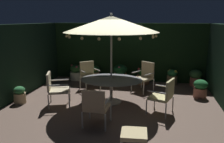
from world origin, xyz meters
TOP-DOWN VIEW (x-y plane):
  - ground_plane at (0.00, 0.00)m, footprint 6.82×6.50m
  - hedge_backdrop_rear at (0.00, 3.10)m, footprint 6.82×0.30m
  - hedge_backdrop_left at (-3.26, 0.00)m, footprint 0.30×6.50m
  - patio_dining_table at (-0.11, 0.30)m, footprint 1.90×1.50m
  - patio_umbrella at (-0.11, 0.30)m, footprint 2.75×2.75m
  - patio_chair_north at (-1.67, -0.29)m, footprint 0.78×0.78m
  - patio_chair_northeast at (-0.14, -1.36)m, footprint 0.60×0.59m
  - patio_chair_east at (1.45, -0.27)m, footprint 0.74×0.79m
  - patio_chair_southeast at (0.82, 1.69)m, footprint 0.81×0.82m
  - patio_chair_south at (-1.21, 1.54)m, footprint 0.82×0.82m
  - ottoman_footrest at (0.86, -2.21)m, footprint 0.53×0.51m
  - potted_plant_right_far at (1.83, 2.61)m, footprint 0.40×0.40m
  - potted_plant_right_near at (2.65, 1.31)m, footprint 0.45×0.45m
  - potted_plant_back_center at (-2.12, 2.60)m, footprint 0.51×0.51m
  - potted_plant_left_near at (-0.19, 2.48)m, footprint 0.56×0.56m
  - potted_plant_back_left at (0.71, 2.56)m, footprint 0.49×0.49m
  - potted_plant_front_corner at (-1.24, 2.51)m, footprint 0.39×0.38m
  - potted_plant_left_far at (2.70, 2.65)m, footprint 0.49×0.49m
  - potted_plant_back_right at (-2.83, -0.33)m, footprint 0.36×0.36m

SIDE VIEW (x-z plane):
  - ground_plane at x=0.00m, z-range -0.02..0.00m
  - potted_plant_back_right at x=-2.83m, z-range 0.00..0.53m
  - potted_plant_right_far at x=1.83m, z-range 0.01..0.62m
  - potted_plant_right_near at x=2.65m, z-range 0.01..0.61m
  - potted_plant_back_left at x=0.71m, z-range -0.01..0.64m
  - potted_plant_back_center at x=-2.12m, z-range 0.00..0.64m
  - potted_plant_left_far at x=2.70m, z-range 0.03..0.67m
  - potted_plant_front_corner at x=-1.24m, z-range 0.03..0.67m
  - ottoman_footrest at x=0.86m, z-range 0.15..0.56m
  - potted_plant_left_near at x=-0.19m, z-range 0.02..0.77m
  - patio_chair_northeast at x=-0.14m, z-range 0.07..1.02m
  - patio_chair_east at x=1.45m, z-range 0.07..1.04m
  - patio_chair_south at x=-1.21m, z-range 0.07..1.06m
  - patio_chair_north at x=-1.67m, z-range 0.07..1.07m
  - patio_chair_southeast at x=0.82m, z-range 0.07..1.09m
  - patio_dining_table at x=-0.11m, z-range 0.25..1.00m
  - hedge_backdrop_rear at x=0.00m, z-range 0.00..2.36m
  - hedge_backdrop_left at x=-3.26m, z-range 0.00..2.36m
  - patio_umbrella at x=-0.11m, z-range 1.03..3.71m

